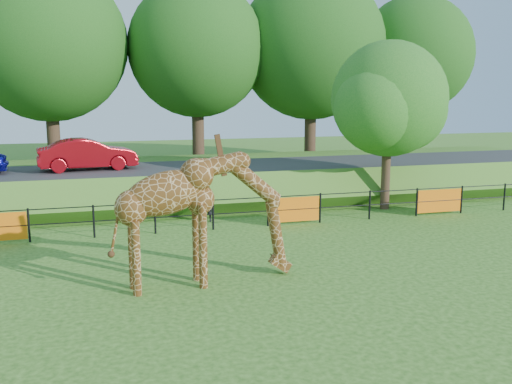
% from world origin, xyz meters
% --- Properties ---
extents(ground, '(90.00, 90.00, 0.00)m').
position_xyz_m(ground, '(0.00, 0.00, 0.00)').
color(ground, '#285314').
rests_on(ground, ground).
extents(giraffe, '(4.71, 1.26, 3.32)m').
position_xyz_m(giraffe, '(-1.31, 2.54, 1.66)').
color(giraffe, '#563111').
rests_on(giraffe, ground).
extents(perimeter_fence, '(28.07, 0.10, 1.10)m').
position_xyz_m(perimeter_fence, '(0.00, 8.00, 0.55)').
color(perimeter_fence, black).
rests_on(perimeter_fence, ground).
extents(embankment, '(40.00, 9.00, 1.30)m').
position_xyz_m(embankment, '(0.00, 15.50, 0.65)').
color(embankment, '#285314').
rests_on(embankment, ground).
extents(road, '(40.00, 5.00, 0.12)m').
position_xyz_m(road, '(0.00, 14.00, 1.36)').
color(road, '#29292C').
rests_on(road, embankment).
extents(car_red, '(4.25, 1.92, 1.35)m').
position_xyz_m(car_red, '(-4.17, 14.34, 2.10)').
color(car_red, '#A50B14').
rests_on(car_red, road).
extents(visitor, '(0.60, 0.49, 1.42)m').
position_xyz_m(visitor, '(0.03, 9.32, 0.71)').
color(visitor, black).
rests_on(visitor, ground).
extents(tree_east, '(5.40, 4.71, 6.76)m').
position_xyz_m(tree_east, '(7.60, 9.63, 4.28)').
color(tree_east, '#382319').
rests_on(tree_east, ground).
extents(bg_tree_line, '(37.30, 8.80, 11.82)m').
position_xyz_m(bg_tree_line, '(1.89, 22.00, 7.19)').
color(bg_tree_line, '#382319').
rests_on(bg_tree_line, ground).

